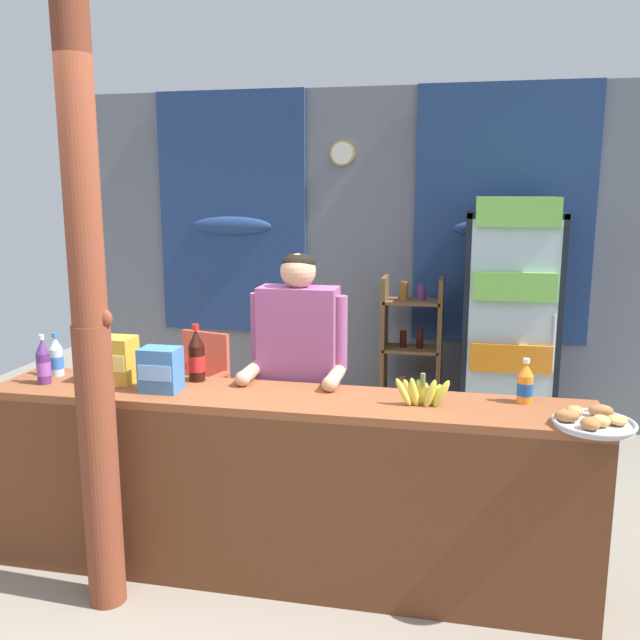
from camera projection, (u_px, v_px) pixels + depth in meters
ground_plane at (303, 507)px, 4.22m from camera, size 7.70×7.70×0.00m
back_wall_curtained at (354, 252)px, 5.70m from camera, size 4.98×0.22×2.75m
stall_counter at (278, 477)px, 3.28m from camera, size 3.00×0.48×0.96m
timber_post at (91, 337)px, 3.02m from camera, size 0.19×0.17×2.71m
drink_fridge at (510, 314)px, 5.02m from camera, size 0.69×0.66×1.90m
bottle_shelf_rack at (411, 353)px, 5.37m from camera, size 0.48×0.28×1.27m
plastic_lawn_chair at (197, 382)px, 5.20m from camera, size 0.54×0.54×0.86m
shopkeeper at (298, 363)px, 3.67m from camera, size 0.53×0.42×1.62m
soda_bottle_cola at (197, 357)px, 3.55m from camera, size 0.09×0.09×0.30m
soda_bottle_grape_soda at (43, 363)px, 3.50m from camera, size 0.07×0.07×0.26m
soda_bottle_orange_soda at (525, 384)px, 3.18m from camera, size 0.07×0.07×0.22m
soda_bottle_water at (56, 357)px, 3.65m from camera, size 0.07×0.07×0.24m
snack_box_biscuit at (161, 370)px, 3.37m from camera, size 0.19×0.15×0.22m
snack_box_choco_powder at (115, 360)px, 3.52m from camera, size 0.21×0.16×0.24m
pastry_tray at (593, 421)px, 2.87m from camera, size 0.35×0.35×0.07m
banana_bunch at (423, 393)px, 3.15m from camera, size 0.27×0.07×0.16m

